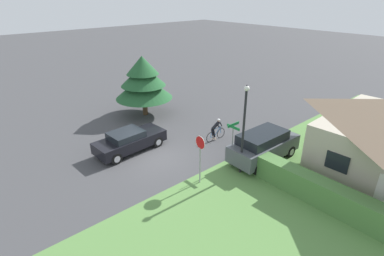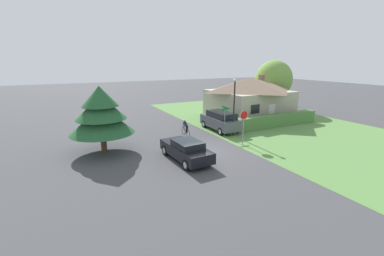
{
  "view_description": "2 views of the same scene",
  "coord_description": "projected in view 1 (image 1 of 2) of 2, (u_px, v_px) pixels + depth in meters",
  "views": [
    {
      "loc": [
        13.58,
        -8.78,
        9.24
      ],
      "look_at": [
        0.31,
        2.8,
        1.2
      ],
      "focal_mm": 28.0,
      "sensor_mm": 36.0,
      "label": 1
    },
    {
      "loc": [
        -8.55,
        -15.25,
        6.42
      ],
      "look_at": [
        0.6,
        2.77,
        1.15
      ],
      "focal_mm": 24.0,
      "sensor_mm": 36.0,
      "label": 2
    }
  ],
  "objects": [
    {
      "name": "cyclist",
      "position": [
        216.0,
        130.0,
        20.19
      ],
      "size": [
        0.44,
        1.7,
        1.5
      ],
      "rotation": [
        0.0,
        0.0,
        1.55
      ],
      "color": "black",
      "rests_on": "ground"
    },
    {
      "name": "grass_verge_right",
      "position": [
        376.0,
        223.0,
        13.1
      ],
      "size": [
        16.0,
        36.0,
        0.01
      ],
      "primitive_type": "cube",
      "color": "#568442",
      "rests_on": "ground"
    },
    {
      "name": "stop_sign",
      "position": [
        200.0,
        150.0,
        15.12
      ],
      "size": [
        0.71,
        0.07,
        2.73
      ],
      "rotation": [
        0.0,
        0.0,
        3.09
      ],
      "color": "gray",
      "rests_on": "ground"
    },
    {
      "name": "parked_suv_right",
      "position": [
        263.0,
        146.0,
        17.65
      ],
      "size": [
        2.02,
        4.65,
        1.85
      ],
      "rotation": [
        0.0,
        0.0,
        1.55
      ],
      "color": "#4C5156",
      "rests_on": "ground"
    },
    {
      "name": "ground_plane",
      "position": [
        154.0,
        157.0,
        18.39
      ],
      "size": [
        140.0,
        140.0,
        0.0
      ],
      "primitive_type": "plane",
      "color": "#424244"
    },
    {
      "name": "conifer_tall_near",
      "position": [
        143.0,
        80.0,
        23.53
      ],
      "size": [
        4.51,
        4.51,
        4.8
      ],
      "color": "#4C3823",
      "rests_on": "ground"
    },
    {
      "name": "street_lamp",
      "position": [
        244.0,
        123.0,
        15.56
      ],
      "size": [
        0.28,
        0.28,
        5.08
      ],
      "color": "black",
      "rests_on": "ground"
    },
    {
      "name": "street_name_sign",
      "position": [
        233.0,
        137.0,
        16.7
      ],
      "size": [
        0.9,
        0.9,
        2.68
      ],
      "color": "gray",
      "rests_on": "ground"
    },
    {
      "name": "sedan_left_lane",
      "position": [
        130.0,
        141.0,
        18.78
      ],
      "size": [
        2.01,
        4.6,
        1.41
      ],
      "rotation": [
        0.0,
        0.0,
        1.63
      ],
      "color": "black",
      "rests_on": "ground"
    },
    {
      "name": "hedge_row",
      "position": [
        346.0,
        205.0,
        13.27
      ],
      "size": [
        11.05,
        0.9,
        1.26
      ],
      "primitive_type": "cube",
      "color": "#4C7A3D",
      "rests_on": "ground"
    }
  ]
}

